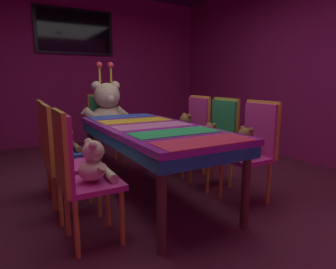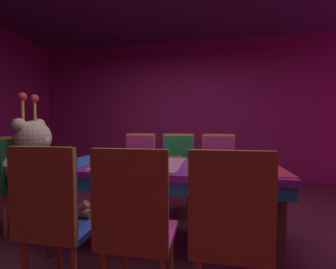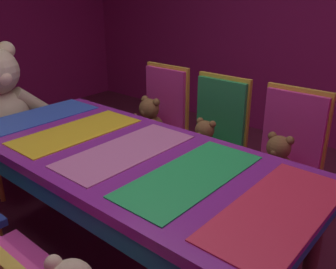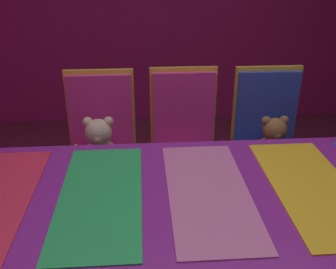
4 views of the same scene
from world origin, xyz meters
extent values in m
plane|color=#591E33|center=(0.00, 0.00, 0.00)|extent=(7.90, 7.90, 0.00)
cube|color=#8C1959|center=(2.60, 0.00, 1.40)|extent=(0.12, 6.40, 2.80)
cube|color=purple|center=(0.00, 0.00, 0.71)|extent=(0.90, 2.00, 0.05)
cube|color=teal|center=(0.00, 0.00, 0.64)|extent=(0.88, 1.96, 0.10)
cylinder|color=#4C3826|center=(0.38, 0.90, 0.34)|extent=(0.07, 0.07, 0.69)
cylinder|color=#4C3826|center=(0.38, -0.90, 0.34)|extent=(0.07, 0.07, 0.69)
cube|color=#E52D4C|center=(0.00, -0.85, 0.74)|extent=(0.77, 0.32, 0.01)
cube|color=green|center=(0.00, -0.42, 0.74)|extent=(0.77, 0.32, 0.01)
cube|color=pink|center=(0.00, 0.00, 0.74)|extent=(0.77, 0.32, 0.01)
cube|color=yellow|center=(0.00, 0.42, 0.74)|extent=(0.77, 0.32, 0.01)
cube|color=blue|center=(0.00, 0.85, 0.74)|extent=(0.77, 0.32, 0.01)
sphere|color=beige|center=(-0.74, -0.45, 0.74)|extent=(0.06, 0.06, 0.06)
cylinder|color=gold|center=(-0.58, 0.36, 0.21)|extent=(0.04, 0.04, 0.42)
cube|color=#CC338C|center=(0.74, -0.53, 0.44)|extent=(0.40, 0.40, 0.04)
cube|color=#CC338C|center=(0.92, -0.53, 0.71)|extent=(0.05, 0.38, 0.50)
cube|color=gold|center=(0.94, -0.53, 0.71)|extent=(0.03, 0.41, 0.55)
cylinder|color=gold|center=(0.90, -0.37, 0.21)|extent=(0.04, 0.04, 0.42)
cylinder|color=gold|center=(0.90, -0.69, 0.21)|extent=(0.04, 0.04, 0.42)
cylinder|color=gold|center=(0.58, -0.37, 0.21)|extent=(0.04, 0.04, 0.42)
cylinder|color=gold|center=(0.58, -0.69, 0.21)|extent=(0.04, 0.04, 0.42)
ellipsoid|color=brown|center=(0.74, -0.53, 0.54)|extent=(0.18, 0.18, 0.14)
sphere|color=brown|center=(0.72, -0.53, 0.67)|extent=(0.14, 0.14, 0.14)
sphere|color=#99663C|center=(0.67, -0.53, 0.66)|extent=(0.05, 0.05, 0.05)
sphere|color=brown|center=(0.74, -0.58, 0.72)|extent=(0.05, 0.05, 0.05)
sphere|color=brown|center=(0.74, -0.47, 0.72)|extent=(0.05, 0.05, 0.05)
cylinder|color=brown|center=(0.70, -0.61, 0.55)|extent=(0.05, 0.13, 0.12)
cylinder|color=brown|center=(0.70, -0.44, 0.55)|extent=(0.05, 0.13, 0.12)
cylinder|color=brown|center=(0.62, -0.57, 0.49)|extent=(0.06, 0.13, 0.06)
cylinder|color=brown|center=(0.62, -0.48, 0.49)|extent=(0.06, 0.13, 0.06)
cube|color=#268C4C|center=(0.72, -0.01, 0.44)|extent=(0.40, 0.40, 0.04)
cube|color=#268C4C|center=(0.90, -0.01, 0.71)|extent=(0.05, 0.38, 0.50)
cube|color=gold|center=(0.92, -0.01, 0.71)|extent=(0.03, 0.41, 0.55)
cylinder|color=gold|center=(0.88, 0.15, 0.21)|extent=(0.04, 0.04, 0.42)
cylinder|color=gold|center=(0.88, -0.17, 0.21)|extent=(0.04, 0.04, 0.42)
cylinder|color=gold|center=(0.56, 0.15, 0.21)|extent=(0.04, 0.04, 0.42)
cylinder|color=gold|center=(0.56, -0.17, 0.21)|extent=(0.04, 0.04, 0.42)
ellipsoid|color=brown|center=(0.72, -0.01, 0.53)|extent=(0.16, 0.16, 0.13)
sphere|color=brown|center=(0.71, -0.01, 0.65)|extent=(0.13, 0.13, 0.13)
sphere|color=#99663C|center=(0.66, -0.01, 0.64)|extent=(0.05, 0.05, 0.05)
sphere|color=brown|center=(0.72, -0.06, 0.70)|extent=(0.05, 0.05, 0.05)
sphere|color=brown|center=(0.72, 0.04, 0.70)|extent=(0.05, 0.05, 0.05)
cylinder|color=brown|center=(0.69, -0.09, 0.55)|extent=(0.05, 0.12, 0.11)
cylinder|color=brown|center=(0.69, 0.08, 0.55)|extent=(0.05, 0.12, 0.11)
cylinder|color=brown|center=(0.62, -0.05, 0.49)|extent=(0.06, 0.12, 0.06)
cylinder|color=brown|center=(0.62, 0.04, 0.49)|extent=(0.06, 0.12, 0.06)
cube|color=#CC338C|center=(0.75, 0.52, 0.44)|extent=(0.40, 0.40, 0.04)
cube|color=#CC338C|center=(0.93, 0.52, 0.71)|extent=(0.05, 0.38, 0.50)
cube|color=gold|center=(0.95, 0.52, 0.71)|extent=(0.03, 0.41, 0.55)
cylinder|color=gold|center=(0.91, 0.68, 0.21)|extent=(0.04, 0.04, 0.42)
cylinder|color=gold|center=(0.91, 0.36, 0.21)|extent=(0.04, 0.04, 0.42)
cylinder|color=gold|center=(0.59, 0.68, 0.21)|extent=(0.04, 0.04, 0.42)
cylinder|color=gold|center=(0.59, 0.36, 0.21)|extent=(0.04, 0.04, 0.42)
ellipsoid|color=brown|center=(0.75, 0.52, 0.55)|extent=(0.19, 0.19, 0.16)
sphere|color=brown|center=(0.73, 0.52, 0.69)|extent=(0.16, 0.16, 0.16)
sphere|color=#99663C|center=(0.68, 0.52, 0.67)|extent=(0.06, 0.06, 0.06)
sphere|color=brown|center=(0.75, 0.47, 0.74)|extent=(0.06, 0.06, 0.06)
sphere|color=brown|center=(0.75, 0.58, 0.74)|extent=(0.06, 0.06, 0.06)
cylinder|color=brown|center=(0.71, 0.43, 0.56)|extent=(0.05, 0.14, 0.13)
cylinder|color=brown|center=(0.71, 0.62, 0.56)|extent=(0.05, 0.14, 0.13)
cylinder|color=brown|center=(0.62, 0.47, 0.49)|extent=(0.07, 0.15, 0.07)
cylinder|color=brown|center=(0.62, 0.57, 0.49)|extent=(0.07, 0.15, 0.07)
cube|color=#268C4C|center=(0.00, 1.42, 0.44)|extent=(0.40, 0.40, 0.04)
cylinder|color=gold|center=(0.16, 1.58, 0.21)|extent=(0.04, 0.04, 0.42)
cylinder|color=gold|center=(0.16, 1.26, 0.21)|extent=(0.04, 0.04, 0.42)
sphere|color=#FDDCAD|center=(0.00, 1.26, 0.95)|extent=(0.13, 0.13, 0.13)
sphere|color=beige|center=(0.13, 1.42, 1.10)|extent=(0.13, 0.13, 0.13)
cylinder|color=beige|center=(0.22, 1.33, 0.69)|extent=(0.31, 0.12, 0.29)
cylinder|color=beige|center=(0.12, 1.13, 0.54)|extent=(0.33, 0.15, 0.15)
cylinder|color=beige|center=(-0.12, 1.13, 0.54)|extent=(0.33, 0.15, 0.15)
camera|label=1|loc=(-1.24, -2.50, 1.18)|focal=30.87mm
camera|label=2|loc=(-2.04, -0.39, 1.11)|focal=24.16mm
camera|label=3|loc=(-1.20, -1.31, 1.54)|focal=39.31mm
camera|label=4|loc=(1.28, -0.25, 1.60)|focal=41.46mm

